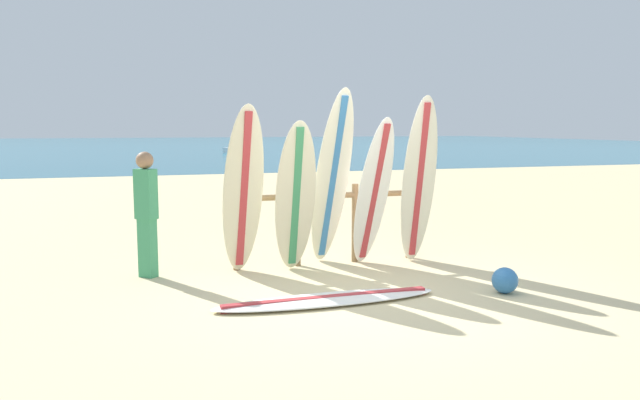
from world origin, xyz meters
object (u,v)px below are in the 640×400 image
surfboard_leaning_center_left (332,180)px  beachgoer_standing (146,209)px  beach_ball (505,280)px  surfboard_leaning_center_right (419,181)px  surfboard_leaning_far_left (243,190)px  surfboard_lying_on_sand (327,299)px  surfboard_rack (327,215)px  surfboard_leaning_left (295,197)px  surfboard_leaning_center (373,193)px  small_boat_offshore (238,149)px

surfboard_leaning_center_left → beachgoer_standing: surfboard_leaning_center_left is taller
beach_ball → surfboard_leaning_center_right: bearing=100.2°
surfboard_leaning_far_left → surfboard_leaning_center_right: (2.39, -0.12, 0.06)m
surfboard_leaning_center_left → surfboard_leaning_far_left: bearing=-178.4°
beachgoer_standing → beach_ball: size_ratio=5.31×
surfboard_leaning_far_left → beachgoer_standing: size_ratio=1.37×
surfboard_leaning_far_left → surfboard_lying_on_sand: 1.94m
surfboard_leaning_far_left → surfboard_leaning_center_left: bearing=1.6°
beachgoer_standing → surfboard_rack: bearing=1.1°
surfboard_leaning_left → surfboard_lying_on_sand: (-0.03, -1.43, -0.95)m
surfboard_leaning_left → surfboard_leaning_center_right: (1.72, -0.05, 0.16)m
surfboard_leaning_center_right → beach_ball: (0.29, -1.63, -1.00)m
surfboard_rack → beach_ball: surfboard_rack is taller
surfboard_leaning_far_left → beachgoer_standing: bearing=168.1°
surfboard_leaning_center → surfboard_lying_on_sand: bearing=-127.9°
surfboard_rack → surfboard_leaning_center_right: size_ratio=1.13×
surfboard_lying_on_sand → beach_ball: bearing=-6.8°
surfboard_rack → surfboard_leaning_center: surfboard_leaning_center is taller
small_boat_offshore → surfboard_lying_on_sand: bearing=-98.3°
surfboard_leaning_center → surfboard_rack: bearing=146.1°
surfboard_leaning_left → surfboard_rack: bearing=34.3°
surfboard_leaning_center → beachgoer_standing: (-2.92, 0.32, -0.14)m
surfboard_leaning_left → surfboard_leaning_center_left: (0.53, 0.11, 0.20)m
surfboard_leaning_left → surfboard_leaning_center_left: size_ratio=0.83×
surfboard_leaning_center → surfboard_lying_on_sand: (-1.12, -1.44, -0.98)m
surfboard_leaning_center_left → beach_ball: (1.48, -1.78, -1.04)m
small_boat_offshore → beachgoer_standing: bearing=-101.5°
surfboard_leaning_far_left → small_boat_offshore: size_ratio=0.95×
surfboard_leaning_far_left → surfboard_leaning_center: (1.74, -0.07, -0.08)m
surfboard_leaning_left → surfboard_leaning_center_right: bearing=-1.6°
surfboard_leaning_far_left → surfboard_leaning_left: (0.66, -0.08, -0.10)m
surfboard_leaning_center_right → beachgoer_standing: bearing=174.1°
surfboard_rack → surfboard_lying_on_sand: (-0.57, -1.80, -0.64)m
surfboard_leaning_center_left → surfboard_leaning_center_right: 1.20m
surfboard_rack → surfboard_leaning_left: (-0.54, -0.37, 0.31)m
surfboard_leaning_far_left → surfboard_leaning_center_right: bearing=-3.0°
surfboard_leaning_center_left → beach_ball: size_ratio=8.01×
surfboard_rack → surfboard_leaning_left: surfboard_leaning_left is taller
surfboard_lying_on_sand → beach_ball: beach_ball is taller
surfboard_leaning_left → surfboard_leaning_center_right: surfboard_leaning_center_right is taller
surfboard_leaning_left → surfboard_lying_on_sand: 1.72m
surfboard_leaning_center_right → surfboard_leaning_center: bearing=175.4°
surfboard_rack → small_boat_offshore: size_ratio=1.14×
surfboard_rack → surfboard_leaning_far_left: 1.30m
surfboard_leaning_left → surfboard_leaning_center_right: size_ratio=0.86×
surfboard_leaning_center → small_boat_offshore: bearing=83.1°
surfboard_leaning_far_left → surfboard_leaning_left: size_ratio=1.10×
surfboard_leaning_left → surfboard_lying_on_sand: surfboard_leaning_left is taller
surfboard_rack → surfboard_leaning_center_left: bearing=-92.0°
surfboard_leaning_center → surfboard_leaning_center_right: 0.66m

